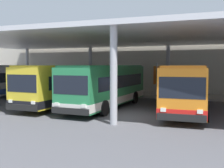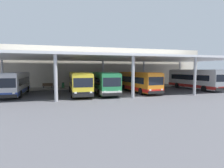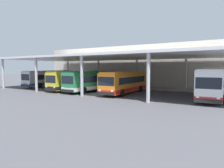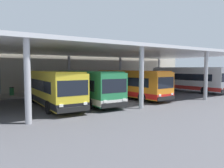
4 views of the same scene
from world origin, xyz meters
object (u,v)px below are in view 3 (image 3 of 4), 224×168
banner_sign (127,77)px  bus_middle_bay (92,81)px  trash_bin (98,82)px  bus_departing (212,84)px  bus_second_bay (76,80)px  bus_nearest_bay (49,78)px  bench_waiting (88,82)px  bus_far_bay (125,82)px

banner_sign → bus_middle_bay: bearing=-103.5°
bus_middle_bay → trash_bin: bearing=121.4°
bus_departing → bus_second_bay: bearing=-176.8°
bus_nearest_bay → bus_middle_bay: 12.33m
bench_waiting → trash_bin: size_ratio=1.84×
bus_far_bay → banner_sign: banner_sign is taller
bus_nearest_bay → banner_sign: bearing=24.2°
bus_middle_bay → bench_waiting: bus_middle_bay is taller
bus_nearest_bay → bus_second_bay: size_ratio=0.99×
bus_nearest_bay → bus_middle_bay: size_ratio=1.00×
bus_middle_bay → bench_waiting: size_ratio=5.88×
bus_far_bay → banner_sign: size_ratio=3.33×
bus_middle_bay → bench_waiting: bearing=132.3°
bus_second_bay → bus_middle_bay: bearing=-0.6°
bus_nearest_bay → banner_sign: 15.52m
bus_nearest_bay → trash_bin: 9.89m
bus_far_bay → trash_bin: (-11.31, 8.67, -0.98)m
bus_second_bay → bench_waiting: (-4.77, 9.01, -0.99)m
bus_second_bay → bus_far_bay: (9.27, 0.31, 0.00)m
bus_far_bay → bench_waiting: 16.54m
bus_second_bay → trash_bin: bus_second_bay is taller
bus_departing → banner_sign: bus_departing is taller
bus_second_bay → bus_departing: 20.68m
bus_middle_bay → trash_bin: size_ratio=10.80×
bench_waiting → trash_bin: (2.73, -0.03, 0.01)m
banner_sign → bus_far_bay: bearing=-63.8°
bus_departing → trash_bin: bus_departing is taller
bench_waiting → banner_sign: banner_sign is taller
bus_far_bay → bus_departing: size_ratio=0.93×
bus_far_bay → bus_second_bay: bearing=-178.1°
trash_bin → bus_middle_bay: bearing=-58.6°
bus_nearest_bay → bus_departing: size_ratio=0.92×
bus_middle_bay → bus_far_bay: 5.81m
bus_middle_bay → bench_waiting: 12.27m
bench_waiting → banner_sign: size_ratio=0.56×
bus_far_bay → banner_sign: (-3.85, 7.82, 0.32)m
bus_nearest_bay → bus_far_bay: size_ratio=0.99×
bus_second_bay → bus_middle_bay: 3.47m
bench_waiting → banner_sign: (10.19, -0.88, 1.32)m
bus_nearest_bay → bus_far_bay: bearing=-4.6°
bus_middle_bay → bus_far_bay: bearing=3.4°
bench_waiting → banner_sign: 10.31m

